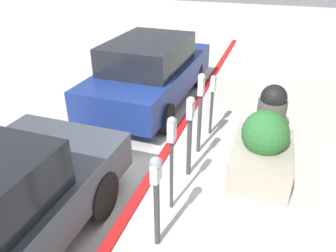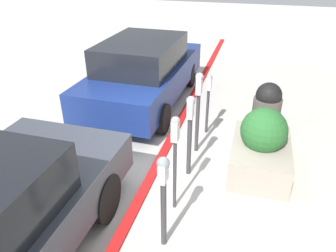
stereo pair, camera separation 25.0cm
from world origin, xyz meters
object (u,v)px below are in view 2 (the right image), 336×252
parking_meter_farthest (208,93)px  parking_meter_fourth (198,100)px  parking_meter_second (175,145)px  parked_car_middle (144,71)px  trash_bin (267,109)px  parking_meter_nearest (163,188)px  parking_meter_middle (190,125)px  planter_box (261,148)px

parking_meter_farthest → parking_meter_fourth: bearing=174.9°
parking_meter_second → parked_car_middle: parked_car_middle is taller
parking_meter_fourth → trash_bin: 1.68m
parking_meter_fourth → trash_bin: (1.02, -1.24, -0.49)m
parking_meter_nearest → parking_meter_second: bearing=3.0°
parking_meter_nearest → parking_meter_middle: 1.59m
parking_meter_nearest → parking_meter_fourth: parking_meter_fourth is taller
parking_meter_second → parking_meter_farthest: (2.39, -0.08, -0.20)m
parking_meter_second → parking_meter_fourth: bearing=-0.5°
parked_car_middle → trash_bin: size_ratio=3.96×
planter_box → parking_meter_nearest: bearing=150.0°
parking_meter_second → parked_car_middle: 3.86m
parking_meter_middle → parking_meter_fourth: parking_meter_fourth is taller
parking_meter_nearest → planter_box: parking_meter_nearest is taller
parking_meter_middle → parking_meter_nearest: bearing=-179.5°
parked_car_middle → parking_meter_middle: bearing=-145.7°
parking_meter_middle → parking_meter_farthest: 1.51m
parking_meter_middle → planter_box: 1.33m
parking_meter_middle → parked_car_middle: 3.10m
parking_meter_middle → planter_box: (0.41, -1.17, -0.48)m
parked_car_middle → trash_bin: bearing=-104.5°
parking_meter_fourth → parking_meter_farthest: size_ratio=1.22×
parking_meter_farthest → trash_bin: bearing=-77.4°
parking_meter_farthest → parked_car_middle: bearing=57.9°
parking_meter_nearest → planter_box: size_ratio=0.92×
planter_box → parking_meter_farthest: bearing=45.2°
parking_meter_fourth → planter_box: (-0.34, -1.18, -0.59)m
parking_meter_nearest → planter_box: 2.35m
parking_meter_middle → parked_car_middle: bearing=32.9°
parking_meter_middle → planter_box: parking_meter_middle is taller
parking_meter_nearest → parked_car_middle: (4.19, 1.70, -0.11)m
parking_meter_middle → parked_car_middle: (2.60, 1.68, -0.13)m
parking_meter_second → planter_box: size_ratio=1.03×
planter_box → parked_car_middle: 3.61m
parking_meter_nearest → parking_meter_middle: (1.59, 0.01, 0.02)m
parking_meter_fourth → planter_box: size_ratio=1.06×
parking_meter_farthest → parked_car_middle: 2.06m
planter_box → parking_meter_middle: bearing=109.3°
parked_car_middle → parking_meter_fourth: bearing=-136.5°
parking_meter_fourth → planter_box: parking_meter_fourth is taller
parking_meter_middle → parked_car_middle: parked_car_middle is taller
parking_meter_second → trash_bin: bearing=-25.3°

